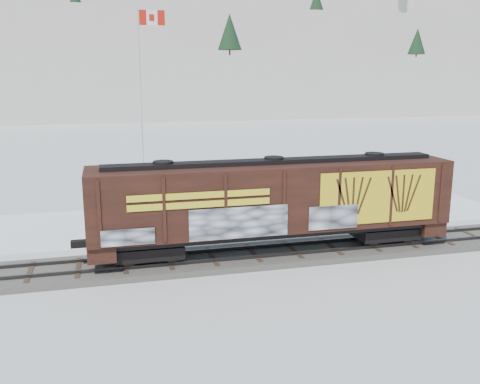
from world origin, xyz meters
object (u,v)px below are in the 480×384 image
object	(u,v)px
car_white	(186,211)
car_dark	(289,201)
flagpole	(143,127)
car_silver	(151,208)
hopper_railcar	(273,200)

from	to	relation	value
car_white	car_dark	world-z (taller)	car_white
flagpole	car_dark	distance (m)	11.90
car_silver	car_dark	xyz separation A→B (m)	(8.66, -0.32, -0.00)
hopper_railcar	car_white	size ratio (longest dim) A/B	3.50
hopper_railcar	car_silver	bearing A→B (deg)	121.64
hopper_railcar	flagpole	size ratio (longest dim) A/B	1.30
car_white	car_dark	distance (m)	6.94
car_silver	car_white	world-z (taller)	car_white
hopper_railcar	car_dark	xyz separation A→B (m)	(3.62, 7.87, -2.11)
car_white	car_dark	bearing A→B (deg)	-84.79
car_silver	car_white	size ratio (longest dim) A/B	0.86
car_white	car_dark	xyz separation A→B (m)	(6.82, 1.30, -0.09)
car_silver	car_white	xyz separation A→B (m)	(1.85, -1.62, 0.09)
flagpole	car_silver	xyz separation A→B (m)	(-0.21, -6.91, -4.20)
hopper_railcar	flagpole	distance (m)	16.00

